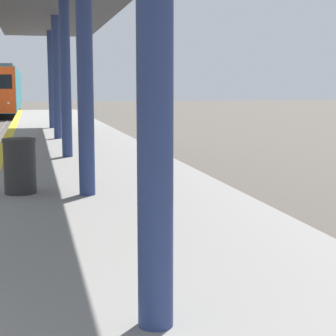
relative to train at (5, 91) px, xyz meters
name	(u,v)px	position (x,y,z in m)	size (l,w,h in m)	color
train	(5,91)	(0.00, 0.00, 0.00)	(2.62, 23.81, 4.34)	black
trash_bin	(20,166)	(2.23, -47.17, -0.86)	(0.51, 0.51, 0.84)	#262628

